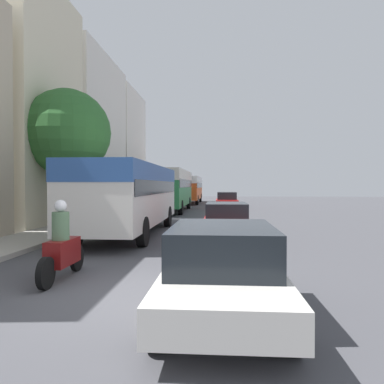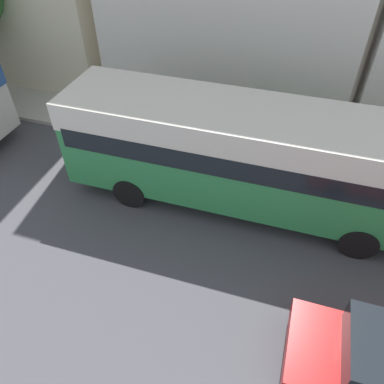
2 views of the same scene
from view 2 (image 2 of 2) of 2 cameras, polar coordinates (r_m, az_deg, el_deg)
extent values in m
cube|color=#2D8447|center=(10.52, 8.69, 5.73)|extent=(2.45, 10.48, 2.66)
cube|color=silver|center=(10.00, 9.24, 10.01)|extent=(2.48, 10.53, 0.80)
cube|color=black|center=(10.33, 8.88, 7.21)|extent=(2.50, 10.06, 0.59)
cylinder|color=black|center=(12.39, 23.89, 0.64)|extent=(0.28, 1.00, 1.00)
cylinder|color=black|center=(10.75, 24.03, -7.03)|extent=(0.28, 1.00, 1.00)
cylinder|color=black|center=(12.90, -5.28, 6.46)|extent=(0.28, 1.00, 1.00)
cylinder|color=black|center=(11.33, -9.42, -0.01)|extent=(0.28, 1.00, 1.00)
cylinder|color=black|center=(9.28, 20.12, -18.17)|extent=(0.22, 0.64, 0.64)
cylinder|color=#232838|center=(13.75, -2.67, 9.50)|extent=(0.27, 0.27, 0.85)
cylinder|color=maroon|center=(13.34, -2.77, 12.29)|extent=(0.34, 0.34, 0.70)
sphere|color=tan|center=(13.12, -2.84, 14.05)|extent=(0.23, 0.23, 0.23)
cylinder|color=#232838|center=(14.36, 5.59, 10.84)|extent=(0.31, 0.31, 0.82)
cylinder|color=gray|center=(13.99, 5.79, 13.45)|extent=(0.38, 0.38, 0.68)
sphere|color=tan|center=(13.78, 5.92, 15.09)|extent=(0.22, 0.22, 0.22)
camera|label=1|loc=(30.69, -62.73, 8.60)|focal=35.00mm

